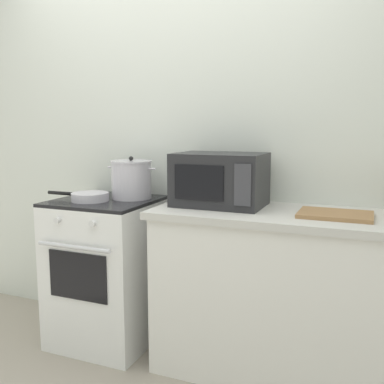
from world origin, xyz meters
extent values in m
cube|color=silver|center=(0.30, 0.97, 1.25)|extent=(4.40, 0.10, 2.50)
cube|color=white|center=(0.90, 0.62, 0.44)|extent=(1.64, 0.56, 0.88)
cube|color=beige|center=(0.90, 0.62, 0.90)|extent=(1.70, 0.60, 0.04)
cube|color=white|center=(-0.35, 0.60, 0.45)|extent=(0.60, 0.60, 0.90)
cube|color=black|center=(-0.35, 0.60, 0.91)|extent=(0.60, 0.60, 0.02)
cube|color=black|center=(-0.35, 0.30, 0.52)|extent=(0.39, 0.01, 0.28)
cylinder|color=silver|center=(-0.35, 0.27, 0.70)|extent=(0.48, 0.02, 0.02)
cylinder|color=silver|center=(-0.47, 0.29, 0.84)|extent=(0.04, 0.02, 0.04)
cylinder|color=silver|center=(-0.23, 0.29, 0.84)|extent=(0.04, 0.02, 0.04)
cylinder|color=silver|center=(-0.22, 0.70, 1.03)|extent=(0.25, 0.25, 0.23)
cylinder|color=silver|center=(-0.22, 0.70, 1.15)|extent=(0.26, 0.26, 0.01)
sphere|color=black|center=(-0.22, 0.70, 1.17)|extent=(0.03, 0.03, 0.03)
cylinder|color=silver|center=(-0.36, 0.70, 1.11)|extent=(0.05, 0.01, 0.01)
cylinder|color=silver|center=(-0.07, 0.70, 1.11)|extent=(0.05, 0.01, 0.01)
cylinder|color=silver|center=(-0.40, 0.52, 0.95)|extent=(0.23, 0.23, 0.05)
cylinder|color=black|center=(-0.62, 0.52, 0.96)|extent=(0.20, 0.02, 0.02)
cube|color=#232326|center=(0.38, 0.68, 1.07)|extent=(0.50, 0.36, 0.30)
cube|color=black|center=(0.32, 0.50, 1.07)|extent=(0.28, 0.01, 0.19)
cube|color=#38383D|center=(0.56, 0.50, 1.07)|extent=(0.09, 0.01, 0.22)
cube|color=#997047|center=(1.02, 0.60, 0.93)|extent=(0.36, 0.26, 0.02)
camera|label=1|loc=(1.18, -1.68, 1.37)|focal=41.10mm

